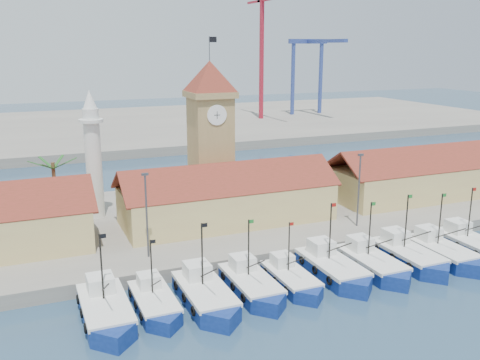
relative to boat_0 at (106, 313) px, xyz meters
name	(u,v)px	position (x,y,z in m)	size (l,w,h in m)	color
ground	(305,298)	(17.89, -2.61, -0.83)	(400.00, 400.00, 0.00)	#1B2F48
quay	(217,217)	(17.89, 21.39, -0.08)	(140.00, 32.00, 1.50)	gray
terminal	(110,128)	(17.89, 107.39, 0.17)	(240.00, 80.00, 2.00)	gray
boat_0	(106,313)	(0.00, 0.00, 0.00)	(3.89, 10.65, 8.06)	navy
boat_1	(155,304)	(4.30, 0.15, -0.12)	(3.31, 9.06, 6.85)	navy
boat_2	(206,297)	(8.87, -0.55, 0.00)	(3.88, 10.62, 8.04)	navy
boat_3	(252,286)	(13.69, 0.03, -0.05)	(3.65, 10.00, 7.57)	navy
boat_4	(292,280)	(17.90, -0.09, -0.13)	(3.27, 8.97, 6.78)	navy
boat_5	(334,270)	(22.87, 0.24, 0.00)	(3.91, 10.70, 8.10)	navy
boat_6	(373,265)	(27.39, -0.17, -0.03)	(3.76, 10.30, 7.79)	navy
boat_7	(410,257)	(32.24, -0.02, 0.00)	(3.88, 10.62, 8.04)	navy
boat_8	(443,254)	(36.43, -0.54, -0.02)	(3.79, 10.37, 7.85)	navy
boat_9	(473,246)	(41.23, -0.04, -0.02)	(3.81, 10.43, 7.89)	navy
hall_center	(227,202)	(17.89, 17.39, 3.15)	(27.04, 10.13, 7.61)	#D0BC72
hall_right	(429,178)	(49.89, 17.39, 3.15)	(31.20, 10.13, 7.61)	#D0BC72
clock_tower	(210,132)	(17.89, 23.38, 11.13)	(5.80, 5.80, 22.70)	#A38754
minaret	(93,154)	(2.89, 25.39, 8.90)	(3.00, 3.00, 16.30)	silver
palm_tree	(55,189)	(-2.11, 23.39, 5.41)	(5.60, 5.03, 8.39)	brown
lamp_posts	(257,198)	(18.39, 9.39, 5.64)	(80.70, 0.25, 9.03)	#3F3F44
crane_red_right	(264,38)	(61.74, 100.82, 24.36)	(1.00, 33.71, 41.63)	maroon
gantry	(313,56)	(79.89, 104.04, 19.21)	(13.00, 22.00, 23.20)	#2E418D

